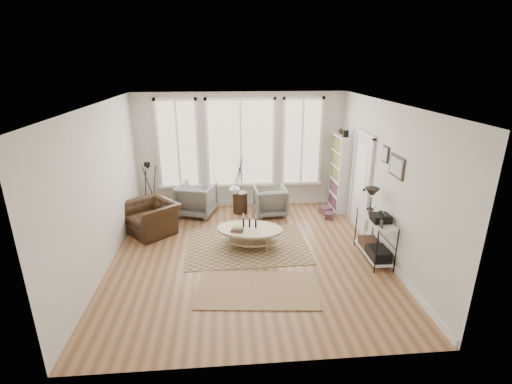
{
  "coord_description": "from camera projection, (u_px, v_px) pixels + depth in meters",
  "views": [
    {
      "loc": [
        -0.4,
        -6.4,
        3.59
      ],
      "look_at": [
        0.2,
        0.6,
        1.1
      ],
      "focal_mm": 26.0,
      "sensor_mm": 36.0,
      "label": 1
    }
  ],
  "objects": [
    {
      "name": "door",
      "position": [
        361.0,
        180.0,
        8.15
      ],
      "size": [
        0.09,
        1.06,
        2.22
      ],
      "color": "silver",
      "rests_on": "ground"
    },
    {
      "name": "side_table",
      "position": [
        240.0,
        185.0,
        9.06
      ],
      "size": [
        0.36,
        0.36,
        1.5
      ],
      "color": "#332013",
      "rests_on": "ground"
    },
    {
      "name": "bookcase",
      "position": [
        340.0,
        173.0,
        9.21
      ],
      "size": [
        0.31,
        0.85,
        2.06
      ],
      "color": "white",
      "rests_on": "ground"
    },
    {
      "name": "book_stack_far",
      "position": [
        329.0,
        216.0,
        8.91
      ],
      "size": [
        0.25,
        0.28,
        0.15
      ],
      "primitive_type": "cube",
      "rotation": [
        0.0,
        0.0,
        -0.29
      ],
      "color": "maroon",
      "rests_on": "ground"
    },
    {
      "name": "room",
      "position": [
        249.0,
        186.0,
        6.79
      ],
      "size": [
        5.5,
        5.54,
        2.9
      ],
      "color": "#9F704B",
      "rests_on": "ground"
    },
    {
      "name": "wall_art",
      "position": [
        394.0,
        163.0,
        6.57
      ],
      "size": [
        0.04,
        0.88,
        0.44
      ],
      "color": "black",
      "rests_on": "ground"
    },
    {
      "name": "tripod_camera",
      "position": [
        150.0,
        192.0,
        8.83
      ],
      "size": [
        0.48,
        0.48,
        1.37
      ],
      "color": "black",
      "rests_on": "ground"
    },
    {
      "name": "vase",
      "position": [
        234.0,
        188.0,
        9.0
      ],
      "size": [
        0.26,
        0.26,
        0.26
      ],
      "primitive_type": "imported",
      "rotation": [
        0.0,
        0.0,
        -0.04
      ],
      "color": "silver",
      "rests_on": "side_table"
    },
    {
      "name": "rug_main",
      "position": [
        247.0,
        245.0,
        7.64
      ],
      "size": [
        2.49,
        1.9,
        0.01
      ],
      "primitive_type": "cube",
      "rotation": [
        0.0,
        0.0,
        0.02
      ],
      "color": "brown",
      "rests_on": "ground"
    },
    {
      "name": "armchair_left",
      "position": [
        197.0,
        199.0,
        9.06
      ],
      "size": [
        1.05,
        1.07,
        0.78
      ],
      "primitive_type": "imported",
      "rotation": [
        0.0,
        0.0,
        2.85
      ],
      "color": "slate",
      "rests_on": "ground"
    },
    {
      "name": "armchair_right",
      "position": [
        270.0,
        201.0,
        9.07
      ],
      "size": [
        0.8,
        0.82,
        0.7
      ],
      "primitive_type": "imported",
      "rotation": [
        0.0,
        0.0,
        3.21
      ],
      "color": "slate",
      "rests_on": "ground"
    },
    {
      "name": "low_shelf",
      "position": [
        375.0,
        234.0,
        6.98
      ],
      "size": [
        0.38,
        1.08,
        1.3
      ],
      "color": "white",
      "rests_on": "ground"
    },
    {
      "name": "book_stack_near",
      "position": [
        326.0,
        210.0,
        9.19
      ],
      "size": [
        0.3,
        0.34,
        0.18
      ],
      "primitive_type": "cube",
      "rotation": [
        0.0,
        0.0,
        0.31
      ],
      "color": "maroon",
      "rests_on": "ground"
    },
    {
      "name": "rug_runner",
      "position": [
        257.0,
        289.0,
        6.14
      ],
      "size": [
        2.08,
        1.29,
        0.01
      ],
      "primitive_type": "cube",
      "rotation": [
        0.0,
        0.0,
        -0.1
      ],
      "color": "brown",
      "rests_on": "ground"
    },
    {
      "name": "accent_chair",
      "position": [
        151.0,
        217.0,
        8.13
      ],
      "size": [
        1.41,
        1.4,
        0.69
      ],
      "primitive_type": "imported",
      "rotation": [
        0.0,
        0.0,
        -0.84
      ],
      "color": "#332013",
      "rests_on": "ground"
    },
    {
      "name": "bay_window",
      "position": [
        241.0,
        145.0,
        9.25
      ],
      "size": [
        4.14,
        0.12,
        2.24
      ],
      "color": "tan",
      "rests_on": "ground"
    },
    {
      "name": "coffee_table",
      "position": [
        249.0,
        232.0,
        7.46
      ],
      "size": [
        1.46,
        1.08,
        0.61
      ],
      "color": "tan",
      "rests_on": "ground"
    }
  ]
}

